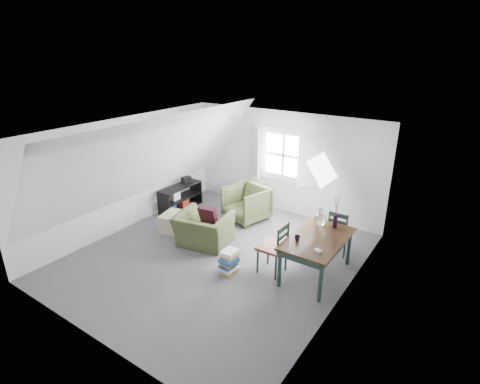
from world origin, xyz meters
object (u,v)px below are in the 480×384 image
Objects in this scene: magazine_stack at (229,262)px; dining_table at (317,243)px; armchair_near at (204,244)px; dining_chair_near at (274,247)px; dining_chair_far at (340,231)px; ottoman at (176,222)px; armchair_far at (246,219)px; media_shelf at (179,199)px.

dining_table is at bearing 31.50° from magazine_stack.
armchair_near is 1.80m from dining_chair_near.
magazine_stack is (-1.40, -1.80, -0.27)m from dining_chair_far.
dining_chair_far reaches higher than ottoman.
ottoman is 3.35m from dining_table.
magazine_stack reaches higher than ottoman.
dining_chair_near is at bearing 35.25° from magazine_stack.
dining_chair_near reaches higher than armchair_near.
media_shelf is (-1.74, -0.45, 0.28)m from armchair_far.
armchair_far is 2.71m from dining_table.
dining_chair_near is 2.27× the size of magazine_stack.
ottoman is at bearing -46.48° from media_shelf.
dining_table reaches higher than armchair_near.
armchair_near is 0.96m from ottoman.
magazine_stack is at bearing -145.53° from dining_table.
ottoman is 3.57m from dining_chair_far.
dining_chair_near is at bearing 58.80° from dining_chair_far.
dining_chair_far reaches higher than armchair_far.
dining_chair_far is 0.77× the size of media_shelf.
dining_chair_near is (1.65, -1.60, 0.52)m from armchair_far.
magazine_stack is (1.06, -0.56, 0.22)m from armchair_near.
dining_chair_near reaches higher than media_shelf.
dining_table is 1.62× the size of dining_chair_far.
dining_chair_far reaches higher than media_shelf.
dining_chair_far reaches higher than dining_table.
dining_table reaches higher than magazine_stack.
armchair_near is at bearing -8.87° from ottoman.
armchair_far is 1.82m from media_shelf.
ottoman is 2.68m from dining_chair_near.
media_shelf is (-1.66, 1.06, 0.28)m from armchair_near.
armchair_far is (0.08, 1.51, 0.00)m from armchair_near.
dining_chair_near reaches higher than magazine_stack.
armchair_near is at bearing -77.03° from armchair_far.
armchair_far is 1.56× the size of ottoman.
dining_table is (2.39, 0.26, 0.66)m from armchair_near.
media_shelf is at bearing -44.20° from armchair_near.
media_shelf is (-4.05, 0.80, -0.37)m from dining_table.
armchair_far is at bearing 53.55° from ottoman.
ottoman is 1.17m from media_shelf.
dining_chair_far is (2.45, 1.24, 0.49)m from armchair_near.
media_shelf reaches higher than armchair_far.
ottoman is 0.48× the size of media_shelf.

